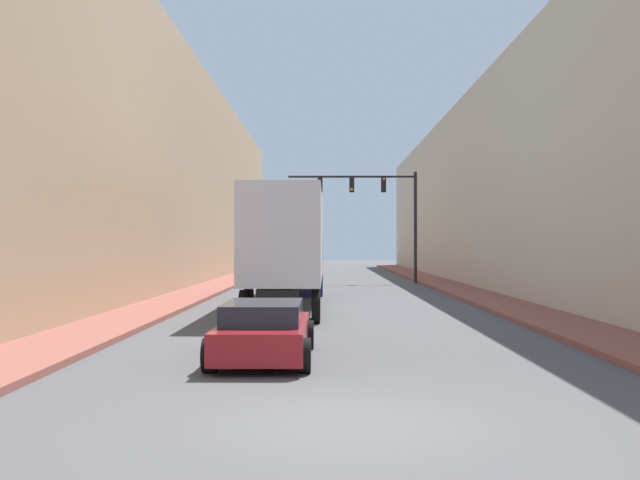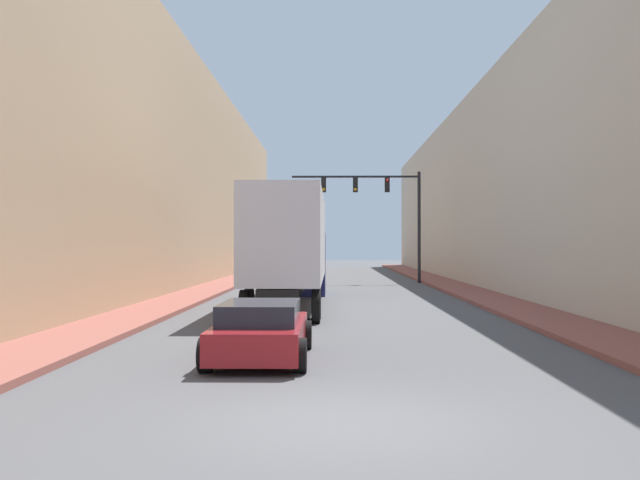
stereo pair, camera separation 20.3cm
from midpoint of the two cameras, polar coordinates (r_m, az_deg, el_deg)
The scene contains 8 objects.
ground_plane at distance 9.63m, azimuth 1.92°, elevation -14.43°, with size 200.00×200.00×0.00m, color #4C4C4F.
sidewalk_right at distance 39.96m, azimuth 10.08°, elevation -3.64°, with size 2.19×80.00×0.15m.
sidewalk_left at distance 39.89m, azimuth -8.45°, elevation -3.65°, with size 2.19×80.00×0.15m.
building_right at distance 40.90m, azimuth 15.75°, elevation 3.98°, with size 6.00×80.00×10.90m.
building_left at distance 40.86m, azimuth -14.15°, elevation 5.30°, with size 6.00×80.00×12.78m.
semi_truck at distance 27.24m, azimuth -2.62°, elevation -0.37°, with size 2.44×14.66×4.17m.
sedan_car at distance 14.66m, azimuth -4.90°, elevation -7.27°, with size 1.97×4.29×1.19m.
traffic_signal_gantry at distance 44.00m, azimuth 4.76°, elevation 2.98°, with size 7.92×0.35×6.85m.
Camera 1 is at (-0.34, -9.34, 2.33)m, focal length 40.00 mm.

